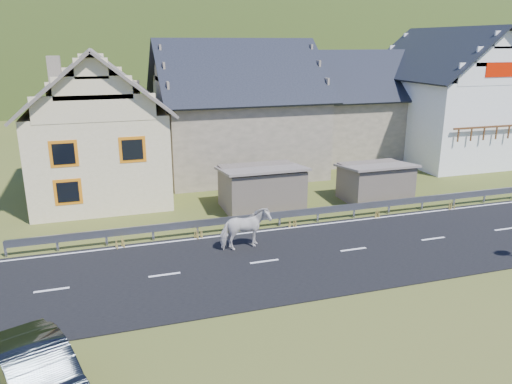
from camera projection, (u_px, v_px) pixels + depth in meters
name	position (u px, v px, depth m)	size (l,w,h in m)	color
ground	(353.00, 250.00, 21.24)	(160.00, 160.00, 0.00)	#3B4E16
road	(353.00, 250.00, 21.23)	(60.00, 7.00, 0.04)	black
lane_markings	(353.00, 249.00, 21.22)	(60.00, 6.60, 0.01)	silver
guardrail	(318.00, 211.00, 24.43)	(28.10, 0.09, 0.75)	#93969B
shed_left	(261.00, 189.00, 26.27)	(4.30, 3.30, 2.40)	#716355
shed_right	(375.00, 183.00, 27.72)	(3.80, 2.90, 2.20)	#716355
house_cream	(96.00, 119.00, 28.04)	(7.80, 9.80, 8.30)	beige
house_stone_a	(236.00, 102.00, 33.30)	(10.80, 9.80, 8.90)	tan
house_stone_b	(355.00, 100.00, 38.12)	(9.80, 8.80, 8.10)	tan
house_white	(448.00, 90.00, 36.88)	(8.80, 10.80, 9.70)	white
mountain	(139.00, 118.00, 192.74)	(440.00, 280.00, 260.00)	#1B330E
horse	(245.00, 229.00, 21.08)	(2.10, 0.96, 1.77)	beige
car	(39.00, 377.00, 12.07)	(1.56, 4.48, 1.48)	black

